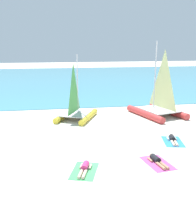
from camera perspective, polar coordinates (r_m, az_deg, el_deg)
The scene contains 10 objects.
ground_plane at distance 23.58m, azimuth -1.94°, elevation 0.06°, with size 120.00×120.00×0.00m, color silver.
ocean_water at distance 44.48m, azimuth -5.56°, elevation 6.73°, with size 120.00×40.00×0.05m, color #4C9EB7.
sailboat_yellow at distance 21.27m, azimuth -4.58°, elevation 0.47°, with size 3.70×4.38×4.88m.
sailboat_red at distance 22.61m, azimuth 12.31°, elevation 1.39°, with size 4.03×5.13×5.87m.
towel_leftmost at distance 13.02m, azimuth -2.83°, elevation -12.04°, with size 1.10×1.90×0.01m, color #4CB266.
sunbather_leftmost at distance 13.03m, azimuth -2.78°, elevation -11.42°, with size 0.84×1.54×0.30m.
towel_center_left at distance 14.08m, azimuth 12.15°, elevation -10.26°, with size 1.10×1.90×0.01m, color #D84C99.
sunbather_center_left at distance 14.08m, azimuth 12.04°, elevation -9.69°, with size 0.64×1.57×0.30m.
towel_center_right at distance 17.16m, azimuth 15.18°, elevation -5.91°, with size 1.10×1.90×0.01m, color #338CD8.
sunbather_center_right at distance 17.18m, azimuth 15.16°, elevation -5.44°, with size 0.72×1.56×0.30m.
Camera 1 is at (-2.94, -12.67, 5.76)m, focal length 44.31 mm.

